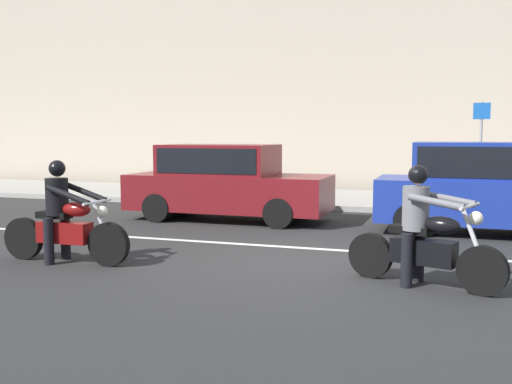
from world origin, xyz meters
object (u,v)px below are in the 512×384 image
object	(u,v)px
motorcycle_with_rider_black_leather	(64,221)
street_sign_post	(481,141)
motorcycle_with_rider_gray	(423,237)
parked_sedan_maroon	(225,181)
parked_hatchback_cobalt_blue	(474,187)

from	to	relation	value
motorcycle_with_rider_black_leather	street_sign_post	bearing A→B (deg)	56.31
motorcycle_with_rider_gray	street_sign_post	distance (m)	9.33
motorcycle_with_rider_black_leather	street_sign_post	xyz separation A→B (m)	(6.34, 9.50, 1.12)
motorcycle_with_rider_black_leather	motorcycle_with_rider_gray	distance (m)	5.26
street_sign_post	parked_sedan_maroon	bearing A→B (deg)	-140.72
motorcycle_with_rider_gray	parked_hatchback_cobalt_blue	distance (m)	4.50
parked_sedan_maroon	parked_hatchback_cobalt_blue	size ratio (longest dim) A/B	1.23
parked_sedan_maroon	parked_hatchback_cobalt_blue	xyz separation A→B (m)	(5.31, -0.17, 0.05)
motorcycle_with_rider_black_leather	motorcycle_with_rider_gray	xyz separation A→B (m)	(5.25, 0.31, 0.00)
parked_sedan_maroon	parked_hatchback_cobalt_blue	world-z (taller)	parked_hatchback_cobalt_blue
motorcycle_with_rider_black_leather	parked_sedan_maroon	xyz separation A→B (m)	(0.71, 4.90, 0.24)
street_sign_post	motorcycle_with_rider_gray	bearing A→B (deg)	-96.73
motorcycle_with_rider_gray	parked_sedan_maroon	distance (m)	6.46
parked_sedan_maroon	parked_hatchback_cobalt_blue	bearing A→B (deg)	-1.83
motorcycle_with_rider_black_leather	motorcycle_with_rider_gray	bearing A→B (deg)	3.35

